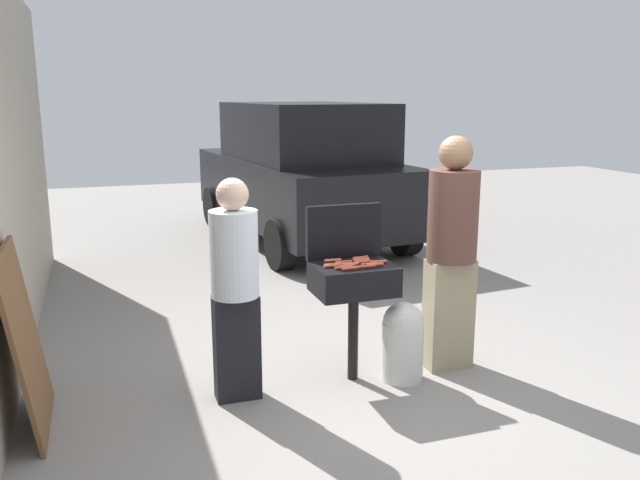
# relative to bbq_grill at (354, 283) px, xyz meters

# --- Properties ---
(ground_plane) EXTENTS (24.00, 24.00, 0.00)m
(ground_plane) POSITION_rel_bbq_grill_xyz_m (0.10, -0.27, -0.77)
(ground_plane) COLOR gray
(bbq_grill) EXTENTS (0.60, 0.44, 0.91)m
(bbq_grill) POSITION_rel_bbq_grill_xyz_m (0.00, 0.00, 0.00)
(bbq_grill) COLOR black
(bbq_grill) RESTS_ON ground
(grill_lid_open) EXTENTS (0.60, 0.05, 0.42)m
(grill_lid_open) POSITION_rel_bbq_grill_xyz_m (0.00, 0.22, 0.35)
(grill_lid_open) COLOR black
(grill_lid_open) RESTS_ON bbq_grill
(hot_dog_0) EXTENTS (0.13, 0.03, 0.03)m
(hot_dog_0) POSITION_rel_bbq_grill_xyz_m (0.09, 0.07, 0.16)
(hot_dog_0) COLOR #C6593D
(hot_dog_0) RESTS_ON bbq_grill
(hot_dog_1) EXTENTS (0.13, 0.04, 0.03)m
(hot_dog_1) POSITION_rel_bbq_grill_xyz_m (0.10, -0.06, 0.16)
(hot_dog_1) COLOR #AD4228
(hot_dog_1) RESTS_ON bbq_grill
(hot_dog_2) EXTENTS (0.13, 0.03, 0.03)m
(hot_dog_2) POSITION_rel_bbq_grill_xyz_m (-0.06, 0.05, 0.16)
(hot_dog_2) COLOR #AD4228
(hot_dog_2) RESTS_ON bbq_grill
(hot_dog_3) EXTENTS (0.13, 0.03, 0.03)m
(hot_dog_3) POSITION_rel_bbq_grill_xyz_m (0.13, -0.09, 0.16)
(hot_dog_3) COLOR #B74C33
(hot_dog_3) RESTS_ON bbq_grill
(hot_dog_4) EXTENTS (0.13, 0.03, 0.03)m
(hot_dog_4) POSITION_rel_bbq_grill_xyz_m (-0.08, -0.13, 0.16)
(hot_dog_4) COLOR #B74C33
(hot_dog_4) RESTS_ON bbq_grill
(hot_dog_5) EXTENTS (0.13, 0.04, 0.03)m
(hot_dog_5) POSITION_rel_bbq_grill_xyz_m (-0.08, -0.06, 0.16)
(hot_dog_5) COLOR #B74C33
(hot_dog_5) RESTS_ON bbq_grill
(hot_dog_6) EXTENTS (0.13, 0.04, 0.03)m
(hot_dog_6) POSITION_rel_bbq_grill_xyz_m (-0.04, -0.02, 0.16)
(hot_dog_6) COLOR #C6593D
(hot_dog_6) RESTS_ON bbq_grill
(hot_dog_7) EXTENTS (0.13, 0.03, 0.03)m
(hot_dog_7) POSITION_rel_bbq_grill_xyz_m (0.05, -0.12, 0.16)
(hot_dog_7) COLOR #AD4228
(hot_dog_7) RESTS_ON bbq_grill
(hot_dog_8) EXTENTS (0.13, 0.03, 0.03)m
(hot_dog_8) POSITION_rel_bbq_grill_xyz_m (0.07, 0.02, 0.16)
(hot_dog_8) COLOR #B74C33
(hot_dog_8) RESTS_ON bbq_grill
(hot_dog_9) EXTENTS (0.13, 0.03, 0.03)m
(hot_dog_9) POSITION_rel_bbq_grill_xyz_m (-0.18, -0.02, 0.16)
(hot_dog_9) COLOR #B74C33
(hot_dog_9) RESTS_ON bbq_grill
(hot_dog_10) EXTENTS (0.13, 0.04, 0.03)m
(hot_dog_10) POSITION_rel_bbq_grill_xyz_m (0.10, 0.13, 0.16)
(hot_dog_10) COLOR #B74C33
(hot_dog_10) RESTS_ON bbq_grill
(hot_dog_11) EXTENTS (0.13, 0.03, 0.03)m
(hot_dog_11) POSITION_rel_bbq_grill_xyz_m (-0.12, 0.13, 0.16)
(hot_dog_11) COLOR #C6593D
(hot_dog_11) RESTS_ON bbq_grill
(hot_dog_12) EXTENTS (0.13, 0.04, 0.03)m
(hot_dog_12) POSITION_rel_bbq_grill_xyz_m (0.19, -0.02, 0.16)
(hot_dog_12) COLOR #B74C33
(hot_dog_12) RESTS_ON bbq_grill
(hot_dog_13) EXTENTS (0.13, 0.03, 0.03)m
(hot_dog_13) POSITION_rel_bbq_grill_xyz_m (-0.16, 0.01, 0.16)
(hot_dog_13) COLOR #B74C33
(hot_dog_13) RESTS_ON bbq_grill
(hot_dog_14) EXTENTS (0.13, 0.03, 0.03)m
(hot_dog_14) POSITION_rel_bbq_grill_xyz_m (-0.12, -0.09, 0.16)
(hot_dog_14) COLOR #AD4228
(hot_dog_14) RESTS_ON bbq_grill
(propane_tank) EXTENTS (0.32, 0.32, 0.62)m
(propane_tank) POSITION_rel_bbq_grill_xyz_m (0.36, -0.13, -0.45)
(propane_tank) COLOR silver
(propane_tank) RESTS_ON ground
(person_left) EXTENTS (0.34, 0.34, 1.60)m
(person_left) POSITION_rel_bbq_grill_xyz_m (-0.91, -0.03, 0.10)
(person_left) COLOR black
(person_left) RESTS_ON ground
(person_right) EXTENTS (0.39, 0.39, 1.85)m
(person_right) POSITION_rel_bbq_grill_xyz_m (0.80, -0.03, 0.24)
(person_right) COLOR gray
(person_right) RESTS_ON ground
(parked_minivan) EXTENTS (2.38, 4.56, 2.02)m
(parked_minivan) POSITION_rel_bbq_grill_xyz_m (1.07, 4.82, 0.26)
(parked_minivan) COLOR black
(parked_minivan) RESTS_ON ground
(leaning_board) EXTENTS (0.20, 0.90, 1.21)m
(leaning_board) POSITION_rel_bbq_grill_xyz_m (-2.28, -0.02, -0.16)
(leaning_board) COLOR brown
(leaning_board) RESTS_ON ground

